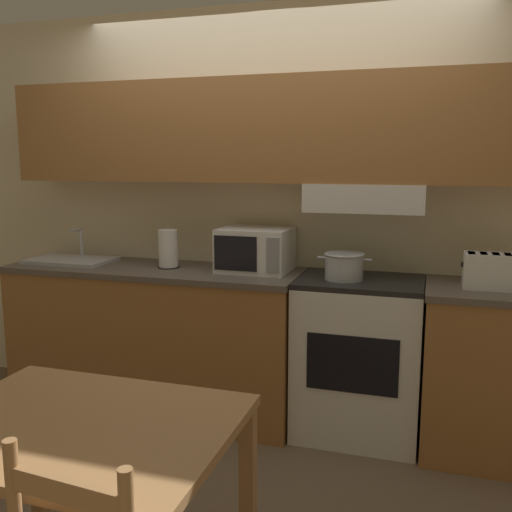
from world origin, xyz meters
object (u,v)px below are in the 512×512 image
object	(u,v)px
microwave	(255,249)
sink_basin	(71,260)
cooking_pot	(344,265)
stove_range	(358,358)
dining_table	(81,451)
paper_towel_roll	(168,249)
toaster	(489,271)

from	to	relation	value
microwave	sink_basin	size ratio (longest dim) A/B	0.78
cooking_pot	sink_basin	xyz separation A→B (m)	(-1.82, 0.02, -0.06)
stove_range	sink_basin	size ratio (longest dim) A/B	1.72
sink_basin	dining_table	bearing A→B (deg)	-54.41
microwave	sink_basin	distance (m)	1.27
dining_table	microwave	bearing A→B (deg)	87.62
microwave	paper_towel_roll	world-z (taller)	microwave
microwave	sink_basin	world-z (taller)	microwave
microwave	toaster	world-z (taller)	microwave
stove_range	sink_basin	world-z (taller)	sink_basin
stove_range	toaster	size ratio (longest dim) A/B	3.53
cooking_pot	microwave	size ratio (longest dim) A/B	0.72
microwave	dining_table	world-z (taller)	microwave
paper_towel_roll	dining_table	distance (m)	1.80
toaster	paper_towel_roll	size ratio (longest dim) A/B	1.10
cooking_pot	toaster	xyz separation A→B (m)	(0.76, -0.01, 0.01)
toaster	sink_basin	bearing A→B (deg)	179.52
cooking_pot	dining_table	xyz separation A→B (m)	(-0.63, -1.65, -0.38)
toaster	paper_towel_roll	bearing A→B (deg)	178.88
stove_range	sink_basin	xyz separation A→B (m)	(-1.91, -0.02, 0.48)
stove_range	paper_towel_roll	xyz separation A→B (m)	(-1.20, -0.00, 0.59)
cooking_pot	paper_towel_roll	distance (m)	1.11
cooking_pot	paper_towel_roll	xyz separation A→B (m)	(-1.11, 0.03, 0.04)
cooking_pot	paper_towel_roll	bearing A→B (deg)	178.38
cooking_pot	toaster	world-z (taller)	toaster
cooking_pot	microwave	bearing A→B (deg)	169.85
toaster	paper_towel_roll	distance (m)	1.87
toaster	cooking_pot	bearing A→B (deg)	179.62
dining_table	toaster	bearing A→B (deg)	49.70
sink_basin	cooking_pot	bearing A→B (deg)	-0.52
stove_range	dining_table	bearing A→B (deg)	-113.22
sink_basin	paper_towel_roll	xyz separation A→B (m)	(0.71, 0.01, 0.10)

